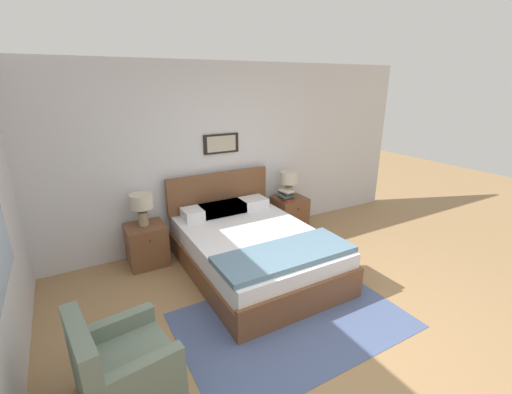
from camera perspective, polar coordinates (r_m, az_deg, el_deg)
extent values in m
plane|color=#99754C|center=(3.50, 11.46, -23.36)|extent=(16.00, 16.00, 0.00)
cube|color=silver|center=(5.03, -7.89, 6.76)|extent=(7.14, 0.06, 2.60)
cube|color=black|center=(5.03, -5.82, 8.85)|extent=(0.54, 0.02, 0.28)
cube|color=#B2A893|center=(5.02, -5.75, 8.83)|extent=(0.45, 0.00, 0.22)
cube|color=#47567F|center=(3.75, 6.13, -19.74)|extent=(2.26, 1.51, 0.01)
cube|color=brown|center=(4.47, -0.27, -10.60)|extent=(1.57, 2.19, 0.28)
cube|color=brown|center=(3.62, 8.28, -15.18)|extent=(1.57, 0.06, 0.08)
cube|color=silver|center=(4.34, -0.28, -7.56)|extent=(1.51, 2.10, 0.25)
cube|color=brown|center=(5.08, -6.15, 1.11)|extent=(1.57, 0.06, 0.54)
cube|color=slate|center=(3.76, 4.92, -9.46)|extent=(1.54, 0.61, 0.06)
cube|color=silver|center=(4.82, -9.07, -2.55)|extent=(0.52, 0.32, 0.14)
cube|color=silver|center=(5.11, -1.17, -1.07)|extent=(0.52, 0.32, 0.14)
cube|color=slate|center=(4.95, -5.00, -1.79)|extent=(0.52, 0.32, 0.14)
cube|color=slate|center=(4.91, -6.25, -2.03)|extent=(0.52, 0.32, 0.14)
cube|color=slate|center=(3.11, -20.49, -26.12)|extent=(0.75, 0.76, 0.39)
cube|color=slate|center=(2.83, -27.07, -21.92)|extent=(0.21, 0.69, 0.39)
cube|color=slate|center=(3.16, -22.75, -19.31)|extent=(0.67, 0.19, 0.14)
cube|color=slate|center=(2.72, -19.14, -25.99)|extent=(0.67, 0.19, 0.14)
cube|color=brown|center=(4.80, -17.74, -7.58)|extent=(0.49, 0.46, 0.55)
sphere|color=#332D28|center=(4.52, -17.25, -7.06)|extent=(0.02, 0.02, 0.02)
cube|color=brown|center=(5.63, 5.58, -2.74)|extent=(0.49, 0.46, 0.55)
sphere|color=#332D28|center=(5.40, 7.10, -2.03)|extent=(0.02, 0.02, 0.02)
cylinder|color=gray|center=(4.67, -18.26, -3.45)|extent=(0.12, 0.12, 0.18)
cylinder|color=gray|center=(4.63, -18.41, -2.06)|extent=(0.02, 0.02, 0.06)
cylinder|color=beige|center=(4.59, -18.57, -0.65)|extent=(0.29, 0.29, 0.18)
cylinder|color=gray|center=(5.53, 5.47, 0.84)|extent=(0.12, 0.12, 0.18)
cylinder|color=gray|center=(5.49, 5.51, 2.04)|extent=(0.02, 0.02, 0.06)
cylinder|color=beige|center=(5.46, 5.55, 3.26)|extent=(0.29, 0.29, 0.18)
cube|color=#B7332D|center=(5.44, 5.00, -0.30)|extent=(0.19, 0.26, 0.02)
cube|color=#232328|center=(5.43, 5.01, -0.02)|extent=(0.23, 0.24, 0.03)
cube|color=#4C7551|center=(5.42, 5.02, 0.32)|extent=(0.20, 0.21, 0.04)
cube|color=#232328|center=(5.41, 5.03, 0.71)|extent=(0.18, 0.29, 0.04)
cube|color=silver|center=(5.40, 5.04, 1.04)|extent=(0.17, 0.25, 0.02)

